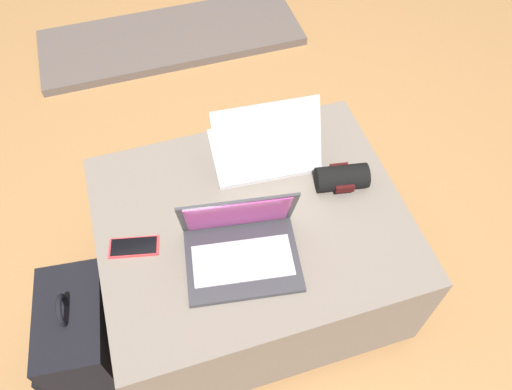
{
  "coord_description": "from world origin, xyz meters",
  "views": [
    {
      "loc": [
        -0.23,
        -0.8,
        1.75
      ],
      "look_at": [
        0.02,
        0.02,
        0.54
      ],
      "focal_mm": 35.0,
      "sensor_mm": 36.0,
      "label": 1
    }
  ],
  "objects_px": {
    "cell_phone": "(134,247)",
    "wrist_brace": "(342,178)",
    "backpack": "(81,338)",
    "laptop_near": "(241,244)",
    "laptop_far": "(264,147)"
  },
  "relations": [
    {
      "from": "cell_phone",
      "to": "wrist_brace",
      "type": "distance_m",
      "value": 0.67
    },
    {
      "from": "cell_phone",
      "to": "wrist_brace",
      "type": "xyz_separation_m",
      "value": [
        0.67,
        0.03,
        0.04
      ]
    },
    {
      "from": "cell_phone",
      "to": "backpack",
      "type": "height_order",
      "value": "cell_phone"
    },
    {
      "from": "backpack",
      "to": "wrist_brace",
      "type": "bearing_deg",
      "value": 104.81
    },
    {
      "from": "backpack",
      "to": "wrist_brace",
      "type": "height_order",
      "value": "wrist_brace"
    },
    {
      "from": "laptop_near",
      "to": "cell_phone",
      "type": "relative_size",
      "value": 2.3
    },
    {
      "from": "laptop_far",
      "to": "cell_phone",
      "type": "bearing_deg",
      "value": 29.21
    },
    {
      "from": "laptop_near",
      "to": "wrist_brace",
      "type": "distance_m",
      "value": 0.4
    },
    {
      "from": "backpack",
      "to": "wrist_brace",
      "type": "relative_size",
      "value": 2.6
    },
    {
      "from": "laptop_near",
      "to": "laptop_far",
      "type": "bearing_deg",
      "value": 70.56
    },
    {
      "from": "wrist_brace",
      "to": "backpack",
      "type": "bearing_deg",
      "value": -171.47
    },
    {
      "from": "laptop_far",
      "to": "cell_phone",
      "type": "xyz_separation_m",
      "value": [
        -0.47,
        -0.22,
        -0.05
      ]
    },
    {
      "from": "laptop_far",
      "to": "cell_phone",
      "type": "height_order",
      "value": "laptop_far"
    },
    {
      "from": "cell_phone",
      "to": "backpack",
      "type": "xyz_separation_m",
      "value": [
        -0.25,
        -0.1,
        -0.28
      ]
    },
    {
      "from": "laptop_near",
      "to": "backpack",
      "type": "height_order",
      "value": "laptop_near"
    }
  ]
}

